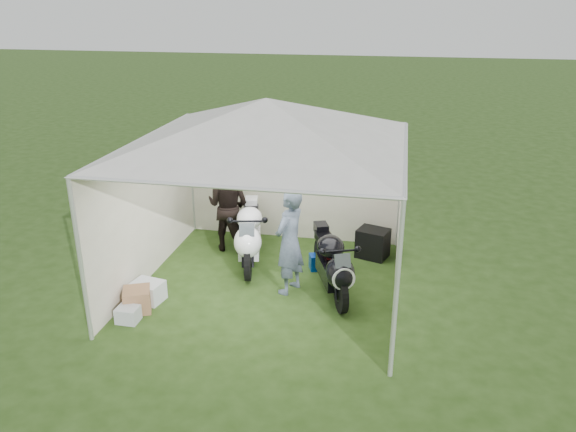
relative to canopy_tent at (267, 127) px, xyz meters
name	(u,v)px	position (x,y,z in m)	size (l,w,h in m)	color
ground	(269,284)	(0.00, -0.03, -2.58)	(80.00, 80.00, 0.00)	#223B10
canopy_tent	(267,127)	(0.00, 0.00, 0.00)	(5.66, 5.66, 3.00)	silver
motorcycle_white	(249,234)	(-0.50, 0.67, -2.02)	(0.72, 2.00, 0.99)	black
motorcycle_black	(333,263)	(1.04, -0.11, -2.06)	(0.91, 1.81, 0.93)	black
paddock_stand	(320,262)	(0.73, 0.69, -2.44)	(0.35, 0.22, 0.27)	blue
person_dark_jacket	(228,206)	(-1.03, 1.21, -1.73)	(0.82, 0.64, 1.68)	black
person_blue_jacket	(289,242)	(0.37, -0.16, -1.73)	(0.62, 0.41, 1.69)	slate
equipment_box	(373,243)	(1.58, 1.36, -2.31)	(0.52, 0.42, 0.52)	black
crate_0	(148,291)	(-1.69, -0.89, -2.42)	(0.46, 0.36, 0.31)	silver
crate_1	(137,300)	(-1.72, -1.20, -2.40)	(0.38, 0.38, 0.34)	#906544
crate_2	(128,315)	(-1.71, -1.52, -2.46)	(0.31, 0.26, 0.23)	#AFB4B8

